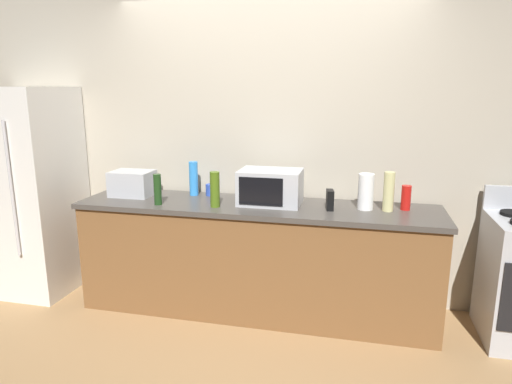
{
  "coord_description": "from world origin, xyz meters",
  "views": [
    {
      "loc": [
        0.78,
        -2.93,
        1.79
      ],
      "look_at": [
        0.0,
        0.4,
        1.0
      ],
      "focal_mm": 31.7,
      "sensor_mm": 36.0,
      "label": 1
    }
  ],
  "objects_px": {
    "cordless_phone": "(330,200)",
    "bottle_vinegar": "(389,192)",
    "refrigerator": "(30,191)",
    "bottle_olive_oil": "(215,189)",
    "toaster_oven": "(133,183)",
    "microwave": "(270,187)",
    "mug_blue": "(211,190)",
    "bottle_spray_cleaner": "(194,178)",
    "bottle_wine": "(158,189)",
    "paper_towel_roll": "(366,192)",
    "bottle_hot_sauce": "(406,198)"
  },
  "relations": [
    {
      "from": "cordless_phone",
      "to": "bottle_hot_sauce",
      "type": "bearing_deg",
      "value": 2.82
    },
    {
      "from": "paper_towel_roll",
      "to": "bottle_wine",
      "type": "height_order",
      "value": "paper_towel_roll"
    },
    {
      "from": "refrigerator",
      "to": "bottle_spray_cleaner",
      "type": "bearing_deg",
      "value": 7.44
    },
    {
      "from": "paper_towel_roll",
      "to": "bottle_spray_cleaner",
      "type": "height_order",
      "value": "bottle_spray_cleaner"
    },
    {
      "from": "bottle_spray_cleaner",
      "to": "paper_towel_roll",
      "type": "bearing_deg",
      "value": -5.67
    },
    {
      "from": "microwave",
      "to": "bottle_spray_cleaner",
      "type": "relative_size",
      "value": 1.67
    },
    {
      "from": "bottle_vinegar",
      "to": "bottle_spray_cleaner",
      "type": "bearing_deg",
      "value": 174.38
    },
    {
      "from": "microwave",
      "to": "bottle_wine",
      "type": "bearing_deg",
      "value": -165.27
    },
    {
      "from": "toaster_oven",
      "to": "cordless_phone",
      "type": "bearing_deg",
      "value": -2.9
    },
    {
      "from": "microwave",
      "to": "mug_blue",
      "type": "relative_size",
      "value": 4.98
    },
    {
      "from": "cordless_phone",
      "to": "bottle_vinegar",
      "type": "relative_size",
      "value": 0.51
    },
    {
      "from": "bottle_olive_oil",
      "to": "mug_blue",
      "type": "relative_size",
      "value": 2.83
    },
    {
      "from": "bottle_wine",
      "to": "bottle_spray_cleaner",
      "type": "relative_size",
      "value": 0.84
    },
    {
      "from": "bottle_hot_sauce",
      "to": "microwave",
      "type": "bearing_deg",
      "value": -176.97
    },
    {
      "from": "refrigerator",
      "to": "bottle_olive_oil",
      "type": "height_order",
      "value": "refrigerator"
    },
    {
      "from": "toaster_oven",
      "to": "bottle_vinegar",
      "type": "height_order",
      "value": "bottle_vinegar"
    },
    {
      "from": "bottle_hot_sauce",
      "to": "cordless_phone",
      "type": "bearing_deg",
      "value": -167.18
    },
    {
      "from": "bottle_olive_oil",
      "to": "bottle_wine",
      "type": "bearing_deg",
      "value": -175.63
    },
    {
      "from": "paper_towel_roll",
      "to": "bottle_wine",
      "type": "relative_size",
      "value": 1.12
    },
    {
      "from": "bottle_olive_oil",
      "to": "bottle_spray_cleaner",
      "type": "relative_size",
      "value": 0.95
    },
    {
      "from": "bottle_olive_oil",
      "to": "bottle_vinegar",
      "type": "xyz_separation_m",
      "value": [
        1.28,
        0.18,
        0.01
      ]
    },
    {
      "from": "cordless_phone",
      "to": "toaster_oven",
      "type": "bearing_deg",
      "value": 167.1
    },
    {
      "from": "microwave",
      "to": "toaster_oven",
      "type": "xyz_separation_m",
      "value": [
        -1.19,
        0.01,
        -0.03
      ]
    },
    {
      "from": "paper_towel_roll",
      "to": "bottle_hot_sauce",
      "type": "relative_size",
      "value": 1.46
    },
    {
      "from": "bottle_hot_sauce",
      "to": "bottle_olive_oil",
      "type": "distance_m",
      "value": 1.44
    },
    {
      "from": "bottle_wine",
      "to": "bottle_olive_oil",
      "type": "distance_m",
      "value": 0.46
    },
    {
      "from": "cordless_phone",
      "to": "bottle_olive_oil",
      "type": "height_order",
      "value": "bottle_olive_oil"
    },
    {
      "from": "bottle_wine",
      "to": "bottle_olive_oil",
      "type": "relative_size",
      "value": 0.88
    },
    {
      "from": "refrigerator",
      "to": "paper_towel_roll",
      "type": "relative_size",
      "value": 6.67
    },
    {
      "from": "cordless_phone",
      "to": "mug_blue",
      "type": "bearing_deg",
      "value": 157.02
    },
    {
      "from": "microwave",
      "to": "mug_blue",
      "type": "bearing_deg",
      "value": 163.46
    },
    {
      "from": "microwave",
      "to": "cordless_phone",
      "type": "distance_m",
      "value": 0.48
    },
    {
      "from": "refrigerator",
      "to": "cordless_phone",
      "type": "relative_size",
      "value": 12.0
    },
    {
      "from": "microwave",
      "to": "refrigerator",
      "type": "bearing_deg",
      "value": -178.72
    },
    {
      "from": "bottle_olive_oil",
      "to": "mug_blue",
      "type": "xyz_separation_m",
      "value": [
        -0.15,
        0.35,
        -0.09
      ]
    },
    {
      "from": "bottle_wine",
      "to": "mug_blue",
      "type": "relative_size",
      "value": 2.51
    },
    {
      "from": "refrigerator",
      "to": "bottle_spray_cleaner",
      "type": "height_order",
      "value": "refrigerator"
    },
    {
      "from": "bottle_olive_oil",
      "to": "bottle_spray_cleaner",
      "type": "distance_m",
      "value": 0.45
    },
    {
      "from": "microwave",
      "to": "bottle_spray_cleaner",
      "type": "height_order",
      "value": "bottle_spray_cleaner"
    },
    {
      "from": "toaster_oven",
      "to": "microwave",
      "type": "bearing_deg",
      "value": -0.59
    },
    {
      "from": "paper_towel_roll",
      "to": "cordless_phone",
      "type": "relative_size",
      "value": 1.8
    },
    {
      "from": "bottle_olive_oil",
      "to": "bottle_hot_sauce",
      "type": "bearing_deg",
      "value": 9.73
    },
    {
      "from": "bottle_vinegar",
      "to": "bottle_hot_sauce",
      "type": "bearing_deg",
      "value": 26.97
    },
    {
      "from": "bottle_hot_sauce",
      "to": "bottle_vinegar",
      "type": "bearing_deg",
      "value": -153.03
    },
    {
      "from": "toaster_oven",
      "to": "cordless_phone",
      "type": "relative_size",
      "value": 2.27
    },
    {
      "from": "cordless_phone",
      "to": "paper_towel_roll",
      "type": "bearing_deg",
      "value": 5.98
    },
    {
      "from": "bottle_wine",
      "to": "bottle_hot_sauce",
      "type": "relative_size",
      "value": 1.31
    },
    {
      "from": "bottle_wine",
      "to": "paper_towel_roll",
      "type": "bearing_deg",
      "value": 8.15
    },
    {
      "from": "bottle_wine",
      "to": "bottle_hot_sauce",
      "type": "bearing_deg",
      "value": 8.44
    },
    {
      "from": "microwave",
      "to": "mug_blue",
      "type": "xyz_separation_m",
      "value": [
        -0.55,
        0.16,
        -0.09
      ]
    }
  ]
}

